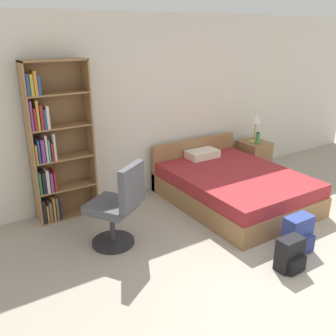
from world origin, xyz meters
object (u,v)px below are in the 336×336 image
Objects in this scene: bookshelf at (54,147)px; bed at (232,186)px; nightstand at (253,157)px; backpack_blue at (298,234)px; backpack_black at (290,255)px; office_chair at (118,208)px; table_lamp at (256,121)px; water_bottle at (258,138)px.

bookshelf is 2.52m from bed.
backpack_blue is at bearing -122.87° from nightstand.
office_chair is at bearing 133.38° from backpack_black.
bed is 5.67× the size of backpack_black.
bookshelf is 3.36m from table_lamp.
nightstand reaches higher than backpack_black.
bookshelf is 3.12m from backpack_blue.
bookshelf is 4.25× the size of table_lamp.
bookshelf reaches higher than bed.
backpack_blue is at bearing -122.58° from table_lamp.
bed is 3.65× the size of nightstand.
backpack_blue is (-1.35, -2.09, -0.08)m from nightstand.
office_chair is 3.16m from nightstand.
bed is 1.92m from office_chair.
backpack_blue is (-1.29, -1.97, -0.46)m from water_bottle.
office_chair is at bearing -163.05° from nightstand.
table_lamp is (2.99, 0.91, 0.44)m from office_chair.
bookshelf is 2.00× the size of office_chair.
table_lamp is at bearing 71.77° from water_bottle.
backpack_black is at bearing -126.79° from nightstand.
office_chair is 1.92m from backpack_black.
bookshelf is at bearing 159.13° from bed.
bed is at bearing -147.84° from nightstand.
water_bottle reaches higher than nightstand.
nightstand is at bearing -2.63° from bookshelf.
nightstand is 1.55× the size of backpack_black.
table_lamp is 1.15× the size of backpack_blue.
bookshelf reaches higher than nightstand.
bed reaches higher than backpack_black.
backpack_blue reaches higher than backpack_black.
backpack_blue is (-1.33, -2.08, -0.73)m from table_lamp.
table_lamp reaches higher than bed.
backpack_blue is (1.66, -1.17, -0.29)m from office_chair.
water_bottle is 0.49× the size of backpack_blue.
bed is 10.11× the size of water_bottle.
backpack_blue is (2.02, -2.25, -0.79)m from bookshelf.
backpack_blue is (-0.23, -1.39, -0.05)m from bed.
water_bottle is 2.78m from backpack_black.
bookshelf is at bearing 177.19° from table_lamp.
backpack_black is at bearing -55.84° from bookshelf.
office_chair is (-1.89, -0.21, 0.24)m from bed.
office_chair is 1.82× the size of nightstand.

